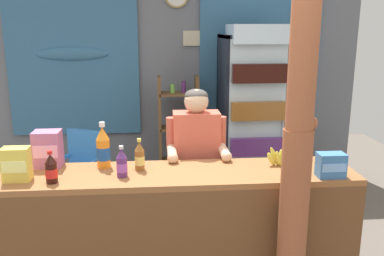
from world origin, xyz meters
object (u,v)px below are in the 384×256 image
(snack_box_instant_noodle, at_px, (16,164))
(soda_bottle_iced_tea, at_px, (140,157))
(timber_post, at_px, (298,139))
(banana_bunch, at_px, (283,158))
(snack_box_wafer, at_px, (48,149))
(snack_box_biscuit, at_px, (331,165))
(soda_bottle_grape_soda, at_px, (122,164))
(drink_fridge, at_px, (251,104))
(plastic_lawn_chair, at_px, (79,166))
(stall_counter, at_px, (179,231))
(shopkeeper, at_px, (196,157))
(bottle_shelf_rack, at_px, (178,132))
(soda_bottle_cola, at_px, (51,169))
(soda_bottle_orange_soda, at_px, (103,148))

(snack_box_instant_noodle, bearing_deg, soda_bottle_iced_tea, 10.26)
(timber_post, relative_size, banana_bunch, 10.06)
(snack_box_wafer, bearing_deg, snack_box_biscuit, -11.15)
(soda_bottle_grape_soda, relative_size, banana_bunch, 0.79)
(drink_fridge, height_order, plastic_lawn_chair, drink_fridge)
(stall_counter, xyz_separation_m, timber_post, (0.70, -0.29, 0.72))
(shopkeeper, xyz_separation_m, banana_bunch, (0.59, -0.39, 0.11))
(shopkeeper, relative_size, snack_box_wafer, 5.71)
(timber_post, height_order, drink_fridge, timber_post)
(snack_box_instant_noodle, distance_m, snack_box_wafer, 0.31)
(stall_counter, height_order, bottle_shelf_rack, bottle_shelf_rack)
(snack_box_biscuit, relative_size, banana_bunch, 0.66)
(soda_bottle_iced_tea, bearing_deg, soda_bottle_cola, -160.37)
(soda_bottle_orange_soda, bearing_deg, banana_bunch, -3.13)
(drink_fridge, bearing_deg, snack_box_wafer, -137.54)
(stall_counter, xyz_separation_m, snack_box_biscuit, (1.00, -0.08, 0.47))
(timber_post, distance_m, snack_box_biscuit, 0.45)
(shopkeeper, distance_m, soda_bottle_iced_tea, 0.60)
(stall_counter, relative_size, soda_bottle_iced_tea, 10.87)
(banana_bunch, bearing_deg, drink_fridge, 84.45)
(stall_counter, height_order, timber_post, timber_post)
(shopkeeper, bearing_deg, snack_box_instant_noodle, -156.04)
(snack_box_wafer, height_order, snack_box_biscuit, snack_box_wafer)
(shopkeeper, relative_size, soda_bottle_iced_tea, 6.52)
(soda_bottle_orange_soda, bearing_deg, snack_box_wafer, 172.05)
(shopkeeper, bearing_deg, bottle_shelf_rack, 92.09)
(stall_counter, relative_size, shopkeeper, 1.67)
(timber_post, distance_m, banana_bunch, 0.54)
(soda_bottle_cola, height_order, snack_box_wafer, snack_box_wafer)
(plastic_lawn_chair, height_order, banana_bunch, banana_bunch)
(snack_box_instant_noodle, height_order, snack_box_biscuit, snack_box_instant_noodle)
(stall_counter, xyz_separation_m, snack_box_instant_noodle, (-1.04, 0.02, 0.50))
(snack_box_instant_noodle, bearing_deg, stall_counter, -1.35)
(soda_bottle_iced_tea, bearing_deg, soda_bottle_orange_soda, 162.41)
(stall_counter, relative_size, soda_bottle_grape_soda, 11.52)
(plastic_lawn_chair, bearing_deg, shopkeeper, -44.65)
(soda_bottle_grape_soda, distance_m, banana_bunch, 1.14)
(bottle_shelf_rack, distance_m, soda_bottle_orange_soda, 2.12)
(bottle_shelf_rack, relative_size, soda_bottle_iced_tea, 6.11)
(plastic_lawn_chair, distance_m, soda_bottle_iced_tea, 1.79)
(drink_fridge, bearing_deg, snack_box_instant_noodle, -135.13)
(bottle_shelf_rack, distance_m, snack_box_wafer, 2.22)
(timber_post, bearing_deg, stall_counter, 157.65)
(plastic_lawn_chair, relative_size, banana_bunch, 3.20)
(drink_fridge, distance_m, snack_box_wafer, 2.50)
(timber_post, bearing_deg, soda_bottle_grape_soda, 162.85)
(bottle_shelf_rack, distance_m, soda_bottle_cola, 2.47)
(stall_counter, distance_m, banana_bunch, 0.90)
(plastic_lawn_chair, distance_m, banana_bunch, 2.37)
(timber_post, distance_m, soda_bottle_orange_soda, 1.34)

